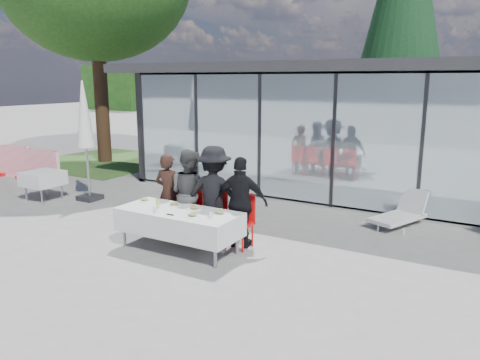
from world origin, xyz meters
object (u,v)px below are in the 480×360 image
diner_chair_d (242,218)px  plate_b (174,204)px  conifer_tree (404,0)px  diner_chair_c (215,214)px  spare_table_left (43,179)px  plate_d (220,213)px  folded_eyeglasses (170,215)px  diner_chair_a (169,206)px  diner_a (168,193)px  plate_c (194,208)px  market_umbrella (85,122)px  dining_table (179,222)px  plate_a (144,200)px  diner_d (241,203)px  diner_b (190,193)px  juice_bottle (158,204)px  plate_extra (192,215)px  lounger (402,213)px  diner_chair_b (191,210)px  diner_c (214,194)px

diner_chair_d → plate_b: 1.27m
conifer_tree → diner_chair_c: bearing=-92.9°
plate_b → spare_table_left: 5.04m
plate_d → folded_eyeglasses: bearing=-147.8°
diner_chair_a → conifer_tree: 13.56m
diner_a → plate_b: diner_a is taller
plate_c → market_umbrella: 4.81m
dining_table → plate_a: 1.00m
plate_b → conifer_tree: size_ratio=0.02×
diner_d → plate_b: size_ratio=6.44×
diner_b → market_umbrella: (-3.90, 1.00, 1.11)m
diner_chair_d → juice_bottle: diner_chair_d is taller
diner_d → plate_d: (-0.08, -0.58, -0.06)m
diner_chair_d → plate_extra: 1.06m
diner_chair_d → plate_extra: size_ratio=3.74×
diner_d → plate_a: bearing=1.8°
juice_bottle → diner_a: bearing=116.0°
dining_table → market_umbrella: 4.76m
plate_extra → lounger: size_ratio=0.18×
diner_chair_b → plate_a: diner_chair_b is taller
diner_c → plate_a: 1.36m
diner_chair_b → juice_bottle: (-0.14, -0.81, 0.29)m
market_umbrella → dining_table: bearing=-22.5°
diner_a → plate_b: bearing=131.0°
plate_b → diner_chair_c: bearing=44.4°
diner_a → spare_table_left: size_ratio=1.86×
dining_table → diner_chair_c: diner_chair_c is taller
diner_c → plate_extra: bearing=84.5°
diner_a → plate_extra: 1.56m
lounger → conifer_tree: size_ratio=0.14×
diner_chair_b → folded_eyeglasses: bearing=-71.8°
diner_chair_a → plate_b: 0.80m
diner_b → spare_table_left: size_ratio=2.02×
diner_a → folded_eyeglasses: (0.87, -1.04, -0.04)m
plate_c → plate_extra: same height
plate_extra → juice_bottle: juice_bottle is taller
diner_chair_b → diner_chair_a: bearing=180.0°
spare_table_left → plate_b: bearing=-10.8°
diner_chair_c → market_umbrella: 4.80m
diner_c → spare_table_left: bearing=-20.2°
diner_chair_a → diner_c: bearing=-0.9°
folded_eyeglasses → diner_a: bearing=130.0°
diner_chair_a → spare_table_left: diner_chair_a is taller
plate_a → market_umbrella: bearing=154.4°
folded_eyeglasses → diner_d: bearing=52.3°
diner_chair_a → juice_bottle: (0.38, -0.81, 0.29)m
plate_extra → conifer_tree: size_ratio=0.02×
market_umbrella → plate_b: bearing=-21.1°
diner_chair_a → diner_d: diner_d is taller
diner_c → plate_b: 0.76m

